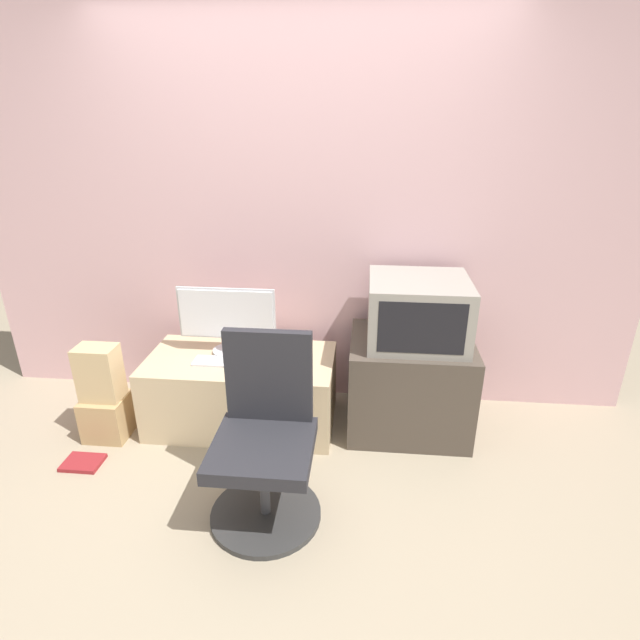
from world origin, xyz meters
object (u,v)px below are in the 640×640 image
object	(u,v)px
main_monitor	(227,320)
mouse	(259,363)
keyboard	(222,362)
book	(83,463)
office_chair	(265,446)
cardboard_box_lower	(108,416)
crt_tv	(418,311)

from	to	relation	value
main_monitor	mouse	distance (m)	0.35
main_monitor	keyboard	size ratio (longest dim) A/B	1.73
keyboard	book	bearing A→B (deg)	-148.85
keyboard	mouse	distance (m)	0.23
office_chair	cardboard_box_lower	bearing A→B (deg)	154.75
cardboard_box_lower	crt_tv	bearing A→B (deg)	8.96
crt_tv	cardboard_box_lower	world-z (taller)	crt_tv
mouse	book	distance (m)	1.17
cardboard_box_lower	book	xyz separation A→B (m)	(-0.02, -0.30, -0.12)
book	office_chair	bearing A→B (deg)	-11.47
main_monitor	mouse	world-z (taller)	main_monitor
cardboard_box_lower	keyboard	bearing A→B (deg)	11.92
mouse	crt_tv	world-z (taller)	crt_tv
book	mouse	bearing A→B (deg)	24.23
mouse	office_chair	distance (m)	0.70
crt_tv	book	size ratio (longest dim) A/B	2.70
keyboard	book	size ratio (longest dim) A/B	1.64
crt_tv	mouse	bearing A→B (deg)	-170.54
mouse	office_chair	world-z (taller)	office_chair
keyboard	office_chair	bearing A→B (deg)	-59.51
mouse	office_chair	xyz separation A→B (m)	(0.17, -0.67, -0.10)
mouse	keyboard	bearing A→B (deg)	177.44
mouse	main_monitor	bearing A→B (deg)	144.87
main_monitor	crt_tv	bearing A→B (deg)	-0.08
office_chair	main_monitor	bearing A→B (deg)	115.51
mouse	office_chair	bearing A→B (deg)	-75.83
main_monitor	mouse	size ratio (longest dim) A/B	10.43
mouse	cardboard_box_lower	world-z (taller)	mouse
keyboard	main_monitor	bearing A→B (deg)	88.18
crt_tv	cardboard_box_lower	distance (m)	2.04
crt_tv	office_chair	xyz separation A→B (m)	(-0.78, -0.83, -0.42)
keyboard	book	xyz separation A→B (m)	(-0.74, -0.45, -0.47)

